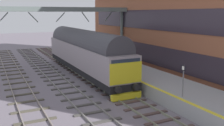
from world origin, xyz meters
name	(u,v)px	position (x,y,z in m)	size (l,w,h in m)	color
ground_plane	(116,93)	(0.00, 0.00, 0.00)	(140.00, 140.00, 0.00)	slate
track_main	(116,93)	(0.00, 0.00, 0.05)	(2.50, 60.00, 0.15)	gray
track_adjacent_west	(77,98)	(-3.25, 0.00, 0.06)	(2.50, 60.00, 0.15)	slate
track_adjacent_far_west	(28,106)	(-6.76, 0.00, 0.06)	(2.50, 60.00, 0.15)	gray
station_platform	(153,82)	(3.60, 0.00, 0.50)	(4.00, 44.00, 1.01)	#9B9DA0
diesel_locomotive	(84,51)	(0.00, 7.23, 2.48)	(2.74, 18.17, 4.68)	black
platform_number_sign	(183,76)	(2.09, -5.36, 2.39)	(0.10, 0.44, 2.10)	slate
waiting_passenger	(129,59)	(3.17, 3.51, 1.99)	(0.38, 0.51, 1.64)	#342A3E
overhead_footbridge	(60,12)	(-1.33, 11.16, 6.41)	(16.06, 2.00, 7.00)	slate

